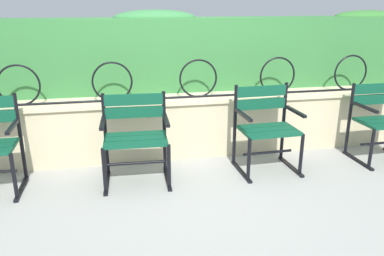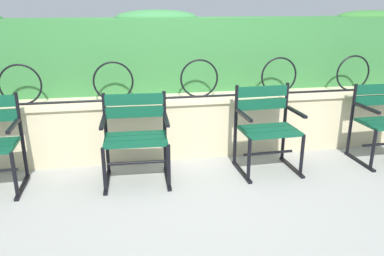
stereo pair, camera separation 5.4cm
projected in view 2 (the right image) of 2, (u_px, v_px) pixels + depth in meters
ground_plane at (194, 185)px, 3.69m from camera, size 60.00×60.00×0.00m
stone_wall at (180, 126)px, 4.34m from camera, size 8.51×0.41×0.68m
iron_arch_fence at (161, 82)px, 4.07m from camera, size 7.95×0.02×0.42m
hedge_row at (175, 52)px, 4.50m from camera, size 8.34×0.51×0.92m
park_chair_centre_left at (136, 134)px, 3.69m from camera, size 0.65×0.55×0.84m
park_chair_centre_right at (267, 126)px, 3.93m from camera, size 0.62×0.54×0.87m
park_chair_rightmost at (383, 120)px, 4.18m from camera, size 0.58×0.53×0.83m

